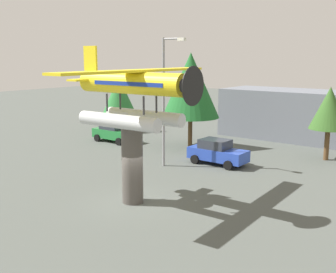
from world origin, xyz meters
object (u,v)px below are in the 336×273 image
car_near_green (114,132)px  tree_east (191,85)px  car_mid_blue (217,152)px  tree_center_back (329,108)px  display_pedestal (132,164)px  tree_west (119,95)px  floatplane_monument (133,93)px  storefront_building (293,114)px  streetlight_primary (166,94)px

car_near_green → tree_east: bearing=19.1°
car_mid_blue → tree_center_back: bearing=46.3°
tree_east → tree_center_back: (10.48, 2.50, -1.36)m
display_pedestal → car_mid_blue: display_pedestal is taller
car_mid_blue → tree_west: 16.05m
display_pedestal → tree_west: bearing=136.2°
tree_west → car_near_green: bearing=-50.5°
display_pedestal → tree_center_back: 16.36m
floatplane_monument → tree_east: 14.07m
tree_east → storefront_building: bearing=59.8°
tree_west → streetlight_primary: bearing=-33.2°
tree_east → tree_center_back: tree_east is taller
streetlight_primary → storefront_building: streetlight_primary is taller
display_pedestal → car_near_green: (-12.02, 10.64, -1.15)m
display_pedestal → streetlight_primary: bearing=114.9°
car_mid_blue → streetlight_primary: 5.54m
floatplane_monument → tree_center_back: 16.32m
floatplane_monument → tree_center_back: (4.97, 15.43, -1.91)m
display_pedestal → floatplane_monument: 3.70m
display_pedestal → tree_east: tree_east is taller
display_pedestal → car_mid_blue: bearing=93.7°
tree_east → car_mid_blue: bearing=-36.2°
car_mid_blue → display_pedestal: bearing=-86.3°
streetlight_primary → tree_east: bearing=109.9°
car_mid_blue → tree_west: (-14.87, 5.38, 2.78)m
car_near_green → tree_center_back: (17.12, 4.79, 2.94)m
display_pedestal → car_mid_blue: size_ratio=0.97×
storefront_building → tree_east: size_ratio=1.63×
streetlight_primary → tree_west: 14.80m
storefront_building → car_mid_blue: bearing=-92.4°
car_near_green → car_mid_blue: (11.40, -1.18, 0.00)m
car_mid_blue → streetlight_primary: (-2.53, -2.69, 4.14)m
car_near_green → display_pedestal: bearing=-41.5°
car_near_green → tree_west: tree_west is taller
car_near_green → streetlight_primary: bearing=-23.5°
display_pedestal → car_near_green: size_ratio=0.97×
streetlight_primary → storefront_building: size_ratio=0.69×
storefront_building → tree_center_back: size_ratio=2.36×
storefront_building → tree_west: (-15.38, -7.17, 1.42)m
storefront_building → tree_east: 10.89m
streetlight_primary → tree_center_back: bearing=46.4°
car_near_green → tree_center_back: tree_center_back is taller
tree_west → floatplane_monument: bearing=-43.5°
storefront_building → tree_west: bearing=-155.0°
floatplane_monument → streetlight_primary: 7.55m
streetlight_primary → display_pedestal: bearing=-65.1°
storefront_building → tree_east: bearing=-120.2°
car_near_green → floatplane_monument: bearing=-41.2°
storefront_building → tree_center_back: bearing=-51.6°
display_pedestal → car_near_green: display_pedestal is taller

